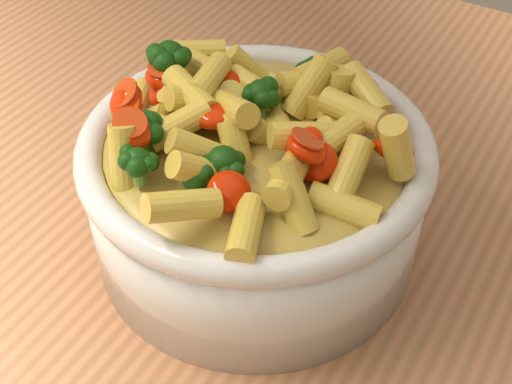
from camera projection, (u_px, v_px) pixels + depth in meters
The scene contains 3 objects.
table at pixel (290, 295), 0.63m from camera, with size 1.20×0.80×0.90m.
serving_bowl at pixel (256, 191), 0.50m from camera, with size 0.24×0.24×0.10m.
pasta_salad at pixel (256, 117), 0.46m from camera, with size 0.19×0.19×0.04m.
Camera 1 is at (0.18, -0.36, 1.29)m, focal length 50.00 mm.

